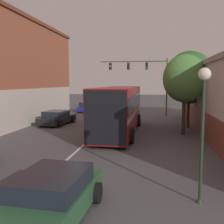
# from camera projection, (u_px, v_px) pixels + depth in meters

# --- Properties ---
(lane_center_line) EXTENTS (0.14, 44.22, 0.01)m
(lane_center_line) POSITION_uv_depth(u_px,v_px,m) (95.00, 135.00, 18.90)
(lane_center_line) COLOR silver
(lane_center_line) RESTS_ON ground_plane
(bus) EXTENTS (2.87, 10.71, 3.41)m
(bus) POSITION_uv_depth(u_px,v_px,m) (119.00, 107.00, 19.44)
(bus) COLOR maroon
(bus) RESTS_ON ground_plane
(hatchback_foreground) EXTENTS (2.34, 4.50, 1.29)m
(hatchback_foreground) POSITION_uv_depth(u_px,v_px,m) (49.00, 199.00, 7.07)
(hatchback_foreground) COLOR #285633
(hatchback_foreground) RESTS_ON ground_plane
(parked_car_left_near) EXTENTS (2.33, 4.06, 1.28)m
(parked_car_left_near) POSITION_uv_depth(u_px,v_px,m) (88.00, 107.00, 33.67)
(parked_car_left_near) COLOR navy
(parked_car_left_near) RESTS_ON ground_plane
(parked_car_left_mid) EXTENTS (2.48, 4.41, 1.25)m
(parked_car_left_mid) POSITION_uv_depth(u_px,v_px,m) (57.00, 118.00, 23.43)
(parked_car_left_mid) COLOR black
(parked_car_left_mid) RESTS_ON ground_plane
(traffic_signal_gantry) EXTENTS (7.69, 0.36, 6.43)m
(traffic_signal_gantry) POSITION_uv_depth(u_px,v_px,m) (144.00, 73.00, 29.75)
(traffic_signal_gantry) COLOR #514C47
(traffic_signal_gantry) RESTS_ON ground_plane
(street_lamp) EXTENTS (0.38, 0.38, 4.19)m
(street_lamp) POSITION_uv_depth(u_px,v_px,m) (203.00, 115.00, 7.88)
(street_lamp) COLOR #233323
(street_lamp) RESTS_ON ground_plane
(street_tree_near) EXTENTS (3.07, 2.76, 5.72)m
(street_tree_near) POSITION_uv_depth(u_px,v_px,m) (185.00, 79.00, 18.45)
(street_tree_near) COLOR #3D2D1E
(street_tree_near) RESTS_ON ground_plane
(street_tree_far) EXTENTS (3.91, 3.52, 6.30)m
(street_tree_far) POSITION_uv_depth(u_px,v_px,m) (189.00, 78.00, 21.43)
(street_tree_far) COLOR #3D2D1E
(street_tree_far) RESTS_ON ground_plane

